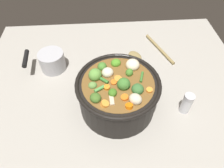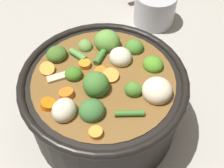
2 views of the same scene
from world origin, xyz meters
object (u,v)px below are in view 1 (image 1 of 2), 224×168
at_px(wooden_spoon, 145,53).
at_px(salt_shaker, 187,103).
at_px(small_saucepan, 51,61).
at_px(cooking_pot, 118,94).

xyz_separation_m(wooden_spoon, salt_shaker, (0.31, 0.09, 0.04)).
height_order(wooden_spoon, salt_shaker, salt_shaker).
height_order(wooden_spoon, small_saucepan, small_saucepan).
distance_m(wooden_spoon, salt_shaker, 0.33).
height_order(cooking_pot, salt_shaker, cooking_pot).
bearing_deg(wooden_spoon, small_saucepan, -81.75).
relative_size(wooden_spoon, small_saucepan, 1.30).
relative_size(salt_shaker, small_saucepan, 0.53).
distance_m(cooking_pot, salt_shaker, 0.24).
height_order(cooking_pot, wooden_spoon, cooking_pot).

